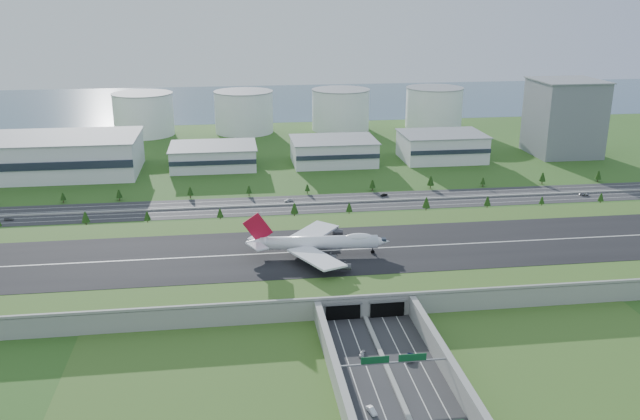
{
  "coord_description": "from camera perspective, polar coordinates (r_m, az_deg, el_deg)",
  "views": [
    {
      "loc": [
        -48.03,
        -277.14,
        118.57
      ],
      "look_at": [
        -5.71,
        35.0,
        15.84
      ],
      "focal_mm": 38.0,
      "sensor_mm": 36.0,
      "label": 1
    }
  ],
  "objects": [
    {
      "name": "tree_row",
      "position": [
        392.62,
        0.81,
        1.16
      ],
      "size": [
        505.08,
        48.48,
        8.0
      ],
      "color": "#3D2819",
      "rests_on": "ground"
    },
    {
      "name": "fuel_tank_a",
      "position": [
        600.1,
        -14.63,
        7.79
      ],
      "size": [
        50.0,
        50.0,
        35.0
      ],
      "primitive_type": "cylinder",
      "color": "white",
      "rests_on": "ground"
    },
    {
      "name": "fuel_tank_c",
      "position": [
        603.78,
        1.75,
        8.42
      ],
      "size": [
        50.0,
        50.0,
        35.0
      ],
      "primitive_type": "cylinder",
      "color": "white",
      "rests_on": "ground"
    },
    {
      "name": "office_tower",
      "position": [
        541.04,
        19.86,
        7.31
      ],
      "size": [
        46.0,
        46.0,
        55.0
      ],
      "primitive_type": "cube",
      "color": "slate",
      "rests_on": "ground"
    },
    {
      "name": "car_1",
      "position": [
        207.85,
        4.37,
        -16.48
      ],
      "size": [
        2.78,
        5.0,
        1.56
      ],
      "primitive_type": "imported",
      "rotation": [
        0.0,
        0.0,
        0.25
      ],
      "color": "white",
      "rests_on": "ground"
    },
    {
      "name": "car_5",
      "position": [
        409.67,
        5.42,
        1.28
      ],
      "size": [
        4.63,
        2.99,
        1.44
      ],
      "primitive_type": "imported",
      "rotation": [
        0.0,
        0.0,
        -1.21
      ],
      "color": "black",
      "rests_on": "ground"
    },
    {
      "name": "airfield_deck",
      "position": [
        303.58,
        1.96,
        -4.1
      ],
      "size": [
        520.0,
        100.0,
        9.2
      ],
      "color": "gray",
      "rests_on": "ground"
    },
    {
      "name": "car_4",
      "position": [
        401.67,
        -24.73,
        -0.68
      ],
      "size": [
        4.83,
        1.97,
        1.64
      ],
      "primitive_type": "imported",
      "rotation": [
        0.0,
        0.0,
        1.56
      ],
      "color": "#5A5B5F",
      "rests_on": "ground"
    },
    {
      "name": "boeing_747",
      "position": [
        295.43,
        -0.18,
        -2.74
      ],
      "size": [
        64.14,
        60.41,
        19.83
      ],
      "rotation": [
        0.0,
        0.0,
        -0.09
      ],
      "color": "white",
      "rests_on": "airfield_deck"
    },
    {
      "name": "sign_gantry_near",
      "position": [
        218.91,
        6.22,
        -12.71
      ],
      "size": [
        38.7,
        0.7,
        9.8
      ],
      "color": "gray",
      "rests_on": "ground"
    },
    {
      "name": "car_2",
      "position": [
        235.04,
        7.61,
        -12.15
      ],
      "size": [
        4.94,
        6.51,
        1.64
      ],
      "primitive_type": "imported",
      "rotation": [
        0.0,
        0.0,
        2.71
      ],
      "color": "#0B0E39",
      "rests_on": "ground"
    },
    {
      "name": "underpass_road",
      "position": [
        217.13,
        6.47,
        -14.09
      ],
      "size": [
        38.8,
        120.4,
        8.0
      ],
      "color": "#28282B",
      "rests_on": "ground"
    },
    {
      "name": "bay_water",
      "position": [
        767.86,
        -4.09,
        9.14
      ],
      "size": [
        1200.0,
        260.0,
        0.06
      ],
      "primitive_type": "cube",
      "color": "#37546A",
      "rests_on": "ground"
    },
    {
      "name": "car_6",
      "position": [
        439.19,
        21.35,
        1.25
      ],
      "size": [
        5.93,
        3.57,
        1.54
      ],
      "primitive_type": "imported",
      "rotation": [
        0.0,
        0.0,
        1.38
      ],
      "color": "#A1A1A5",
      "rests_on": "ground"
    },
    {
      "name": "hangar_mid_b",
      "position": [
        485.45,
        1.14,
        4.95
      ],
      "size": [
        58.0,
        42.0,
        17.0
      ],
      "primitive_type": "cube",
      "color": "white",
      "rests_on": "ground"
    },
    {
      "name": "car_0",
      "position": [
        235.38,
        3.58,
        -11.99
      ],
      "size": [
        3.12,
        4.52,
        1.43
      ],
      "primitive_type": "imported",
      "rotation": [
        0.0,
        0.0,
        -0.38
      ],
      "color": "#B9BABE",
      "rests_on": "ground"
    },
    {
      "name": "ground",
      "position": [
        305.24,
        1.95,
        -4.81
      ],
      "size": [
        1200.0,
        1200.0,
        0.0
      ],
      "primitive_type": "plane",
      "color": "#345219",
      "rests_on": "ground"
    },
    {
      "name": "car_7",
      "position": [
        397.72,
        -2.67,
        0.84
      ],
      "size": [
        6.11,
        3.96,
        1.65
      ],
      "primitive_type": "imported",
      "rotation": [
        0.0,
        0.0,
        -1.25
      ],
      "color": "silver",
      "rests_on": "ground"
    },
    {
      "name": "hangar_mid_a",
      "position": [
        480.31,
        -8.97,
        4.47
      ],
      "size": [
        58.0,
        42.0,
        15.0
      ],
      "primitive_type": "cube",
      "color": "white",
      "rests_on": "ground"
    },
    {
      "name": "hangar_mid_c",
      "position": [
        503.52,
        10.21,
        5.27
      ],
      "size": [
        58.0,
        42.0,
        19.0
      ],
      "primitive_type": "cube",
      "color": "white",
      "rests_on": "ground"
    },
    {
      "name": "north_expressway",
      "position": [
        393.49,
        -0.35,
        0.53
      ],
      "size": [
        560.0,
        36.0,
        0.12
      ],
      "primitive_type": "cube",
      "color": "#28282B",
      "rests_on": "ground"
    },
    {
      "name": "hangar_west",
      "position": [
        489.59,
        -22.01,
        4.22
      ],
      "size": [
        120.0,
        60.0,
        25.0
      ],
      "primitive_type": "cube",
      "color": "white",
      "rests_on": "ground"
    },
    {
      "name": "fuel_tank_b",
      "position": [
        595.91,
        -6.42,
        8.19
      ],
      "size": [
        50.0,
        50.0,
        35.0
      ],
      "primitive_type": "cylinder",
      "color": "white",
      "rests_on": "ground"
    },
    {
      "name": "fuel_tank_d",
      "position": [
        623.25,
        9.57,
        8.48
      ],
      "size": [
        50.0,
        50.0,
        35.0
      ],
      "primitive_type": "cylinder",
      "color": "white",
      "rests_on": "ground"
    }
  ]
}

